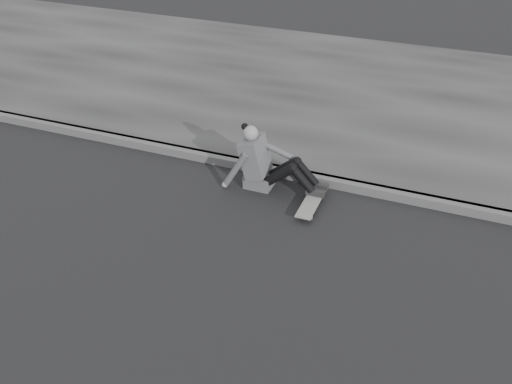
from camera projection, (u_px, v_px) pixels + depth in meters
ground at (321, 330)px, 5.49m from camera, size 80.00×80.00×0.00m
curb at (376, 191)px, 7.47m from camera, size 24.00×0.16×0.12m
sidewalk at (411, 103)px, 9.83m from camera, size 24.00×6.00×0.12m
skateboard at (311, 202)px, 7.22m from camera, size 0.20×0.78×0.09m
seated_woman at (264, 163)px, 7.48m from camera, size 1.38×0.46×0.88m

